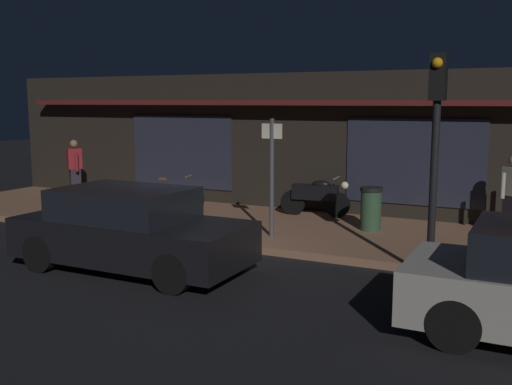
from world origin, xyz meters
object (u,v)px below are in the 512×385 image
bicycle_parked (173,197)px  parked_car_near (130,230)px  person_photographer (75,168)px  sign_post (272,170)px  person_bystander (512,194)px  trash_bin (371,208)px  traffic_light_pole (436,129)px  motorcycle (316,196)px

bicycle_parked → parked_car_near: (2.04, -4.28, 0.20)m
person_photographer → sign_post: sign_post is taller
sign_post → person_bystander: bearing=26.1°
trash_bin → parked_car_near: parked_car_near is taller
person_photographer → traffic_light_pole: bearing=-17.8°
motorcycle → trash_bin: (1.61, -0.97, -0.03)m
person_bystander → parked_car_near: bearing=-139.1°
person_photographer → traffic_light_pole: traffic_light_pole is taller
sign_post → traffic_light_pole: (3.44, -1.49, 0.97)m
bicycle_parked → person_bystander: 7.83m
motorcycle → parked_car_near: bearing=-105.0°
person_bystander → traffic_light_pole: 4.02m
motorcycle → person_photographer: (-7.03, -0.60, 0.38)m
motorcycle → trash_bin: size_ratio=1.83×
bicycle_parked → person_photographer: 3.64m
bicycle_parked → trash_bin: trash_bin is taller
bicycle_parked → sign_post: bearing=-23.0°
person_photographer → parked_car_near: person_photographer is taller
motorcycle → person_photographer: person_photographer is taller
trash_bin → parked_car_near: 5.27m
trash_bin → parked_car_near: bearing=-125.0°
bicycle_parked → parked_car_near: 4.74m
trash_bin → traffic_light_pole: (1.79, -2.98, 1.86)m
person_photographer → person_bystander: bearing=1.5°
person_bystander → sign_post: (-4.37, -2.14, 0.48)m
sign_post → parked_car_near: sign_post is taller
motorcycle → trash_bin: bearing=-31.0°
motorcycle → person_bystander: size_ratio=1.02×
motorcycle → person_photographer: bearing=-175.1°
trash_bin → traffic_light_pole: bearing=-59.0°
parked_car_near → person_bystander: bearing=40.9°
motorcycle → traffic_light_pole: size_ratio=0.47×
sign_post → trash_bin: 2.39m
motorcycle → bicycle_parked: 3.60m
motorcycle → traffic_light_pole: 5.51m
person_photographer → person_bystander: same height
motorcycle → trash_bin: 1.88m
motorcycle → parked_car_near: size_ratio=0.41×
motorcycle → sign_post: 2.60m
person_photographer → trash_bin: size_ratio=1.80×
motorcycle → parked_car_near: (-1.41, -5.28, 0.06)m
bicycle_parked → person_bystander: size_ratio=0.97×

